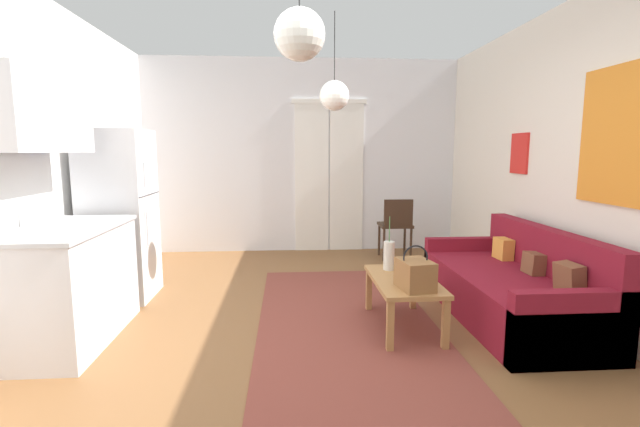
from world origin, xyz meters
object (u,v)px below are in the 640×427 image
object	(u,v)px
coffee_table	(404,285)
pendant_lamp_near	(300,34)
refrigerator	(120,215)
pendant_lamp_far	(334,96)
handbag	(415,274)
accent_chair	(396,224)
bamboo_vase	(389,255)
couch	(516,290)

from	to	relation	value
coffee_table	pendant_lamp_near	xyz separation A→B (m)	(-0.86, -0.88, 1.72)
refrigerator	pendant_lamp_far	distance (m)	2.39
pendant_lamp_near	pendant_lamp_far	bearing A→B (deg)	77.86
coffee_table	handbag	distance (m)	0.32
accent_chair	pendant_lamp_far	xyz separation A→B (m)	(-0.99, -1.44, 1.49)
coffee_table	handbag	world-z (taller)	handbag
accent_chair	pendant_lamp_far	bearing A→B (deg)	56.52
refrigerator	handbag	bearing A→B (deg)	-25.78
bamboo_vase	accent_chair	bearing A→B (deg)	74.52
pendant_lamp_far	coffee_table	bearing A→B (deg)	-61.19
handbag	pendant_lamp_near	world-z (taller)	pendant_lamp_near
accent_chair	pendant_lamp_far	world-z (taller)	pendant_lamp_far
handbag	accent_chair	bearing A→B (deg)	79.24
coffee_table	bamboo_vase	xyz separation A→B (m)	(-0.06, 0.28, 0.18)
couch	handbag	size ratio (longest dim) A/B	5.68
handbag	bamboo_vase	bearing A→B (deg)	97.54
refrigerator	pendant_lamp_far	world-z (taller)	pendant_lamp_far
pendant_lamp_near	accent_chair	bearing A→B (deg)	66.89
couch	refrigerator	size ratio (longest dim) A/B	1.15
pendant_lamp_far	bamboo_vase	bearing A→B (deg)	-54.97
couch	bamboo_vase	world-z (taller)	bamboo_vase
couch	coffee_table	size ratio (longest dim) A/B	2.06
couch	refrigerator	bearing A→B (deg)	167.02
bamboo_vase	pendant_lamp_far	distance (m)	1.60
pendant_lamp_far	couch	bearing A→B (deg)	-25.84
coffee_table	pendant_lamp_near	distance (m)	2.12
handbag	refrigerator	xyz separation A→B (m)	(-2.59, 1.25, 0.29)
coffee_table	pendant_lamp_far	size ratio (longest dim) A/B	1.02
couch	pendant_lamp_near	world-z (taller)	pendant_lamp_near
accent_chair	bamboo_vase	bearing A→B (deg)	75.48
coffee_table	handbag	size ratio (longest dim) A/B	2.76
coffee_table	handbag	bearing A→B (deg)	-87.70
couch	pendant_lamp_near	bearing A→B (deg)	-151.53
refrigerator	accent_chair	xyz separation A→B (m)	(3.08, 1.34, -0.34)
bamboo_vase	accent_chair	size ratio (longest dim) A/B	0.57
handbag	refrigerator	bearing A→B (deg)	154.22
coffee_table	pendant_lamp_near	bearing A→B (deg)	-134.39
bamboo_vase	pendant_lamp_far	size ratio (longest dim) A/B	0.52
couch	accent_chair	size ratio (longest dim) A/B	2.32
handbag	pendant_lamp_far	world-z (taller)	pendant_lamp_far
coffee_table	accent_chair	bearing A→B (deg)	77.75
refrigerator	pendant_lamp_far	size ratio (longest dim) A/B	1.82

